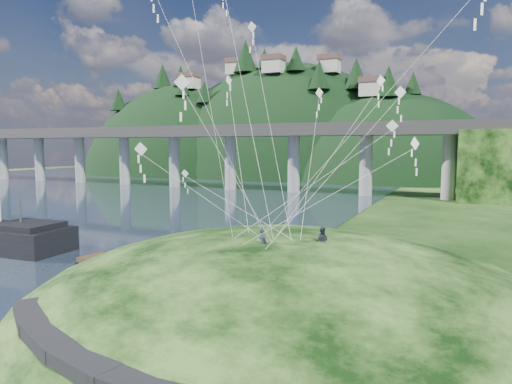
% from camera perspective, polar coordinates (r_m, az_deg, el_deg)
% --- Properties ---
extents(ground, '(320.00, 320.00, 0.00)m').
position_cam_1_polar(ground, '(30.61, -11.93, -13.90)').
color(ground, black).
rests_on(ground, ground).
extents(grass_hill, '(36.00, 32.00, 13.00)m').
position_cam_1_polar(grass_hill, '(29.19, 4.04, -17.96)').
color(grass_hill, black).
rests_on(grass_hill, ground).
extents(footpath, '(22.29, 5.84, 0.83)m').
position_cam_1_polar(footpath, '(18.48, -11.50, -20.63)').
color(footpath, black).
rests_on(footpath, ground).
extents(bridge, '(160.00, 11.00, 15.00)m').
position_cam_1_polar(bridge, '(102.87, -0.47, 5.57)').
color(bridge, '#2D2B2B').
rests_on(bridge, ground).
extents(far_ridge, '(153.00, 70.00, 94.50)m').
position_cam_1_polar(far_ridge, '(158.44, 1.96, -0.52)').
color(far_ridge, black).
rests_on(far_ridge, ground).
extents(wooden_dock, '(15.98, 4.68, 1.13)m').
position_cam_1_polar(wooden_dock, '(37.25, -12.75, -9.51)').
color(wooden_dock, '#312314').
rests_on(wooden_dock, ground).
extents(kite_flyers, '(3.59, 2.47, 1.75)m').
position_cam_1_polar(kite_flyers, '(25.46, 5.48, -4.39)').
color(kite_flyers, '#252932').
rests_on(kite_flyers, ground).
extents(kite_swarm, '(20.98, 17.83, 15.78)m').
position_cam_1_polar(kite_swarm, '(29.63, 1.04, 14.86)').
color(kite_swarm, white).
rests_on(kite_swarm, ground).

